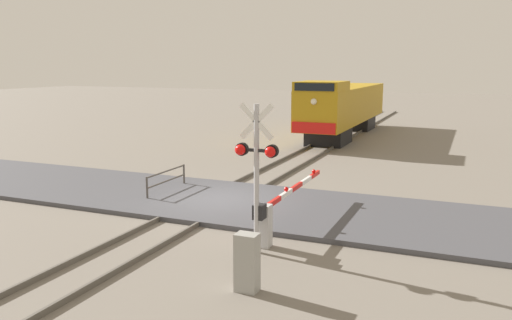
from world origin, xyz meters
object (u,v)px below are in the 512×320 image
guard_railing (166,179)px  crossing_gate (274,211)px  crossing_signal (256,162)px  utility_cabinet (247,263)px  locomotive (344,107)px

guard_railing → crossing_gate: bearing=-29.9°
crossing_gate → guard_railing: size_ratio=2.16×
guard_railing → crossing_signal: bearing=-38.6°
utility_cabinet → guard_railing: size_ratio=0.49×
crossing_gate → locomotive: bearing=98.4°
utility_cabinet → crossing_gate: bearing=101.5°
locomotive → guard_railing: 19.20m
crossing_signal → crossing_gate: crossing_signal is taller
crossing_signal → crossing_gate: bearing=89.0°
crossing_signal → guard_railing: crossing_signal is taller
crossing_gate → utility_cabinet: (0.72, -3.55, -0.15)m
crossing_signal → utility_cabinet: bearing=-72.0°
locomotive → guard_railing: bearing=-97.2°
crossing_signal → utility_cabinet: crossing_signal is taller
locomotive → crossing_gate: locomotive is taller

